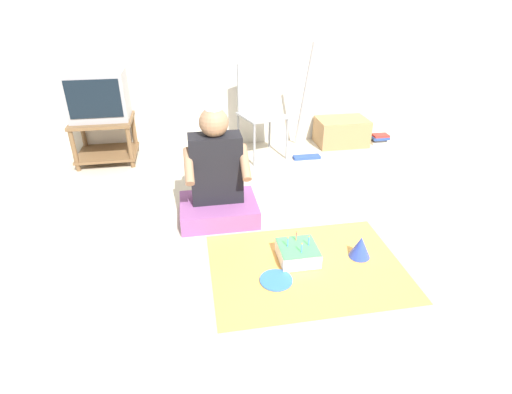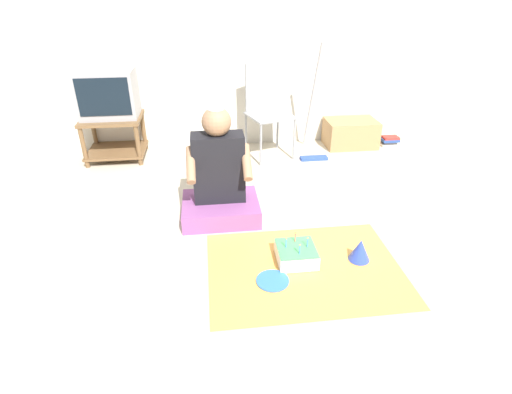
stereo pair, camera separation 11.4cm
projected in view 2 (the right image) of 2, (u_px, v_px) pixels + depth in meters
The scene contains 13 objects.
ground_plane at pixel (322, 256), 2.67m from camera, with size 16.00×16.00×0.00m, color #BCB29E.
wall_back at pixel (273, 21), 4.00m from camera, with size 6.40×0.06×2.55m.
tv_stand at pixel (114, 134), 4.06m from camera, with size 0.58×0.50×0.44m.
tv at pixel (108, 94), 3.88m from camera, with size 0.54×0.40×0.45m.
folding_chair at pixel (266, 105), 4.04m from camera, with size 0.52×0.51×0.92m.
cardboard_box_stack at pixel (350, 133), 4.42m from camera, with size 0.55×0.38×0.29m.
dust_mop at pixel (313, 125), 4.08m from camera, with size 0.28×0.51×1.15m.
book_pile at pixel (389, 141), 4.48m from camera, with size 0.20×0.13×0.10m.
person_seated at pixel (219, 180), 3.00m from camera, with size 0.58×0.47×0.93m.
party_cloth at pixel (304, 268), 2.56m from camera, with size 1.23×0.91×0.01m.
birthday_cake at pixel (296, 254), 2.60m from camera, with size 0.25×0.25×0.18m.
party_hat_blue at pixel (360, 250), 2.60m from camera, with size 0.14×0.14×0.15m.
paper_plate at pixel (273, 281), 2.44m from camera, with size 0.20×0.20×0.01m.
Camera 2 is at (-0.71, -2.09, 1.62)m, focal length 28.00 mm.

